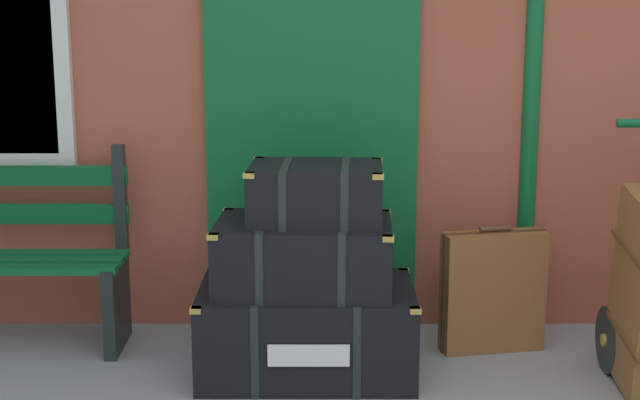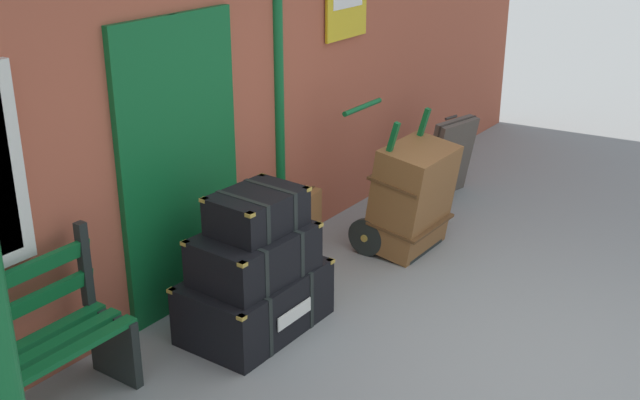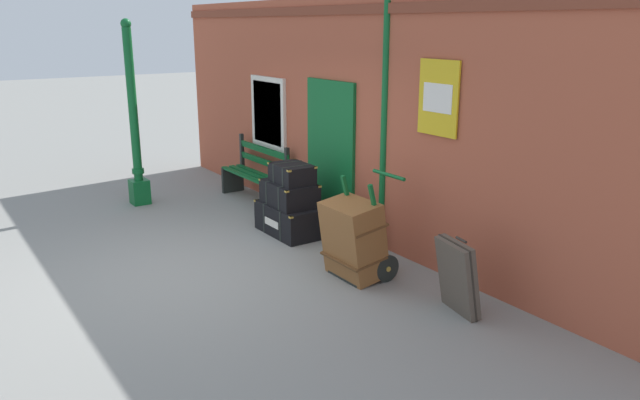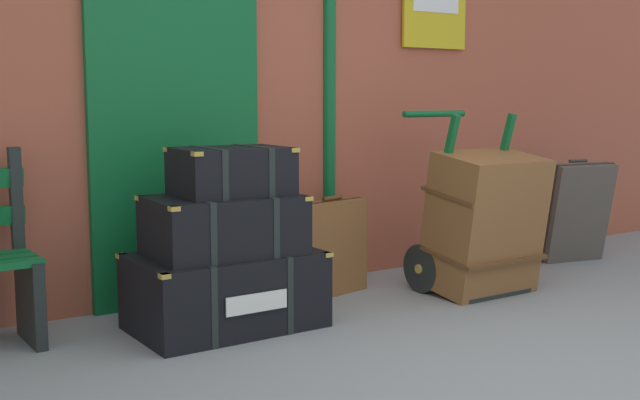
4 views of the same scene
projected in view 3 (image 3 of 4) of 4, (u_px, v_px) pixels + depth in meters
The scene contains 11 objects.
ground_plane at pixel (188, 272), 7.33m from camera, with size 60.00×60.00×0.00m, color gray.
brick_facade at pixel (361, 120), 8.32m from camera, with size 10.40×0.35×3.20m.
lamp_post at pixel (135, 137), 9.83m from camera, with size 0.28×0.28×2.93m.
platform_bench at pixel (256, 175), 10.17m from camera, with size 1.60×0.43×1.01m.
steamer_trunk_base at pixel (292, 219), 8.65m from camera, with size 1.01×0.66×0.43m.
steamer_trunk_middle at pixel (290, 193), 8.55m from camera, with size 0.83×0.58×0.33m.
steamer_trunk_top at pixel (292, 174), 8.43m from camera, with size 0.63×0.48×0.27m.
porters_trolley at pixel (365, 252), 7.21m from camera, with size 0.71×0.68×1.18m.
large_brown_trunk at pixel (354, 239), 7.06m from camera, with size 0.70×0.56×0.93m.
suitcase_beige at pixel (458, 277), 6.20m from camera, with size 0.57×0.36×0.80m.
suitcase_oxblood at pixel (348, 226), 8.05m from camera, with size 0.53×0.24×0.65m.
Camera 3 is at (6.52, -2.54, 2.84)m, focal length 34.62 mm.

